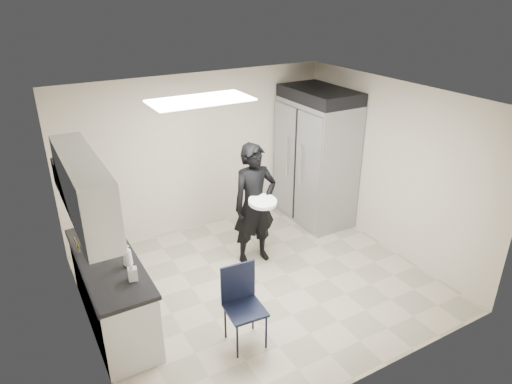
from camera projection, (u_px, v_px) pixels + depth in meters
floor at (261, 283)px, 6.39m from camera, size 4.50×4.50×0.00m
ceiling at (262, 99)px, 5.31m from camera, size 4.50×4.50×0.00m
back_wall at (199, 154)px, 7.43m from camera, size 4.50×0.00×4.50m
left_wall at (78, 244)px, 4.83m from camera, size 0.00×4.00×4.00m
right_wall at (390, 168)px, 6.86m from camera, size 0.00×4.00×4.00m
ceiling_panel at (201, 100)px, 5.36m from camera, size 1.20×0.60×0.02m
lower_counter at (113, 293)px, 5.49m from camera, size 0.60×1.90×0.86m
countertop at (108, 261)px, 5.30m from camera, size 0.64×1.95×0.05m
sink at (105, 251)px, 5.51m from camera, size 0.42×0.40×0.14m
faucet at (85, 245)px, 5.36m from camera, size 0.02×0.02×0.24m
upper_cabinets at (84, 189)px, 4.85m from camera, size 0.35×1.80×0.75m
towel_dispenser at (63, 173)px, 5.82m from camera, size 0.22×0.30×0.35m
notice_sticker_left at (78, 247)px, 4.95m from camera, size 0.00×0.12×0.07m
notice_sticker_right at (75, 241)px, 5.12m from camera, size 0.00×0.12×0.07m
commercial_fridge at (316, 162)px, 7.78m from camera, size 0.80×1.35×2.10m
fridge_compressor at (320, 95)px, 7.30m from camera, size 0.80×1.35×0.20m
folding_chair at (245, 310)px, 5.13m from camera, size 0.45×0.45×0.94m
man_tuxedo at (255, 205)px, 6.57m from camera, size 0.69×0.48×1.84m
bucket_lid at (263, 202)px, 6.30m from camera, size 0.42×0.42×0.05m
soap_bottle_a at (127, 255)px, 5.11m from camera, size 0.14×0.14×0.27m
soap_bottle_b at (132, 271)px, 4.87m from camera, size 0.12×0.12×0.22m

